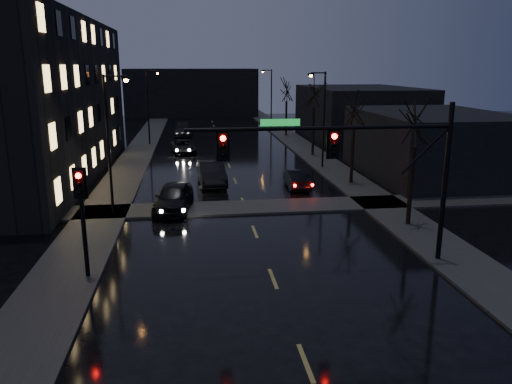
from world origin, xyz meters
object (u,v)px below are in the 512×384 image
object	(u,v)px
oncoming_car_d	(183,129)
lead_car	(297,179)
oncoming_car_b	(212,173)
oncoming_car_c	(183,147)
oncoming_car_a	(174,197)

from	to	relation	value
oncoming_car_d	lead_car	distance (m)	30.04
oncoming_car_b	oncoming_car_d	world-z (taller)	oncoming_car_b
oncoming_car_b	lead_car	xyz separation A→B (m)	(5.98, -1.75, -0.17)
oncoming_car_b	lead_car	bearing A→B (deg)	-20.11
oncoming_car_c	lead_car	size ratio (longest dim) A/B	1.14
oncoming_car_c	lead_car	bearing A→B (deg)	-70.23
oncoming_car_a	oncoming_car_d	distance (m)	33.63
oncoming_car_b	lead_car	world-z (taller)	oncoming_car_b
oncoming_car_d	lead_car	xyz separation A→B (m)	(8.48, -28.82, -0.10)
oncoming_car_b	oncoming_car_c	world-z (taller)	oncoming_car_b
oncoming_car_b	oncoming_car_d	xyz separation A→B (m)	(-2.50, 27.07, -0.07)
oncoming_car_c	lead_car	xyz separation A→B (m)	(8.21, -15.81, 0.03)
oncoming_car_d	lead_car	size ratio (longest dim) A/B	1.30
oncoming_car_a	oncoming_car_c	world-z (taller)	oncoming_car_a
oncoming_car_b	oncoming_car_c	xyz separation A→B (m)	(-2.23, 14.07, -0.20)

